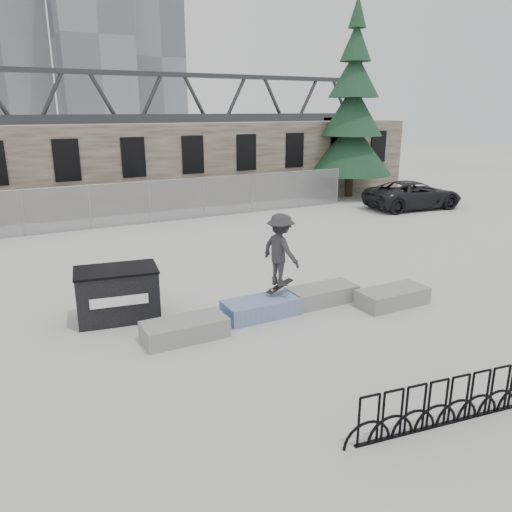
{
  "coord_description": "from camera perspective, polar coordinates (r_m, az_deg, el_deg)",
  "views": [
    {
      "loc": [
        -6.48,
        -10.52,
        5.26
      ],
      "look_at": [
        -0.21,
        1.31,
        1.3
      ],
      "focal_mm": 35.0,
      "sensor_mm": 36.0,
      "label": 1
    }
  ],
  "objects": [
    {
      "name": "spruce_tree",
      "position": [
        31.57,
        10.93,
        14.95
      ],
      "size": [
        5.05,
        5.05,
        11.5
      ],
      "color": "#38281E",
      "rests_on": "ground"
    },
    {
      "name": "dumpster",
      "position": [
        13.38,
        -15.53,
        -4.16
      ],
      "size": [
        2.23,
        1.57,
        1.36
      ],
      "rotation": [
        0.0,
        0.0,
        -0.16
      ],
      "color": "black",
      "rests_on": "ground"
    },
    {
      "name": "planter_center_right",
      "position": [
        14.2,
        7.5,
        -4.32
      ],
      "size": [
        2.0,
        0.9,
        0.47
      ],
      "color": "gray",
      "rests_on": "ground"
    },
    {
      "name": "truss_bridge",
      "position": [
        67.57,
        -14.28,
        15.04
      ],
      "size": [
        70.0,
        3.0,
        9.8
      ],
      "color": "#2D3033",
      "rests_on": "ground"
    },
    {
      "name": "chainlink_fence",
      "position": [
        24.28,
        -12.06,
        6.1
      ],
      "size": [
        22.06,
        0.06,
        2.02
      ],
      "color": "gray",
      "rests_on": "ground"
    },
    {
      "name": "suv",
      "position": [
        28.74,
        17.54,
        6.7
      ],
      "size": [
        5.67,
        3.07,
        1.51
      ],
      "primitive_type": "imported",
      "rotation": [
        0.0,
        0.0,
        1.47
      ],
      "color": "black",
      "rests_on": "ground"
    },
    {
      "name": "stone_wall",
      "position": [
        27.7,
        -14.42,
        9.74
      ],
      "size": [
        36.0,
        2.58,
        4.5
      ],
      "color": "brown",
      "rests_on": "ground"
    },
    {
      "name": "bike_rack",
      "position": [
        9.75,
        23.17,
        -14.63
      ],
      "size": [
        4.9,
        0.73,
        0.9
      ],
      "rotation": [
        0.0,
        0.0,
        -0.14
      ],
      "color": "black",
      "rests_on": "ground"
    },
    {
      "name": "skyline_towers",
      "position": [
        105.63,
        -26.96,
        23.3
      ],
      "size": [
        58.0,
        28.0,
        48.0
      ],
      "color": "slate",
      "rests_on": "ground"
    },
    {
      "name": "planter_offset",
      "position": [
        14.43,
        15.35,
        -4.44
      ],
      "size": [
        2.0,
        0.9,
        0.47
      ],
      "color": "gray",
      "rests_on": "ground"
    },
    {
      "name": "planter_far_left",
      "position": [
        12.08,
        -8.13,
        -8.19
      ],
      "size": [
        2.0,
        0.9,
        0.47
      ],
      "color": "gray",
      "rests_on": "ground"
    },
    {
      "name": "ground",
      "position": [
        13.43,
        3.45,
        -6.62
      ],
      "size": [
        120.0,
        120.0,
        0.0
      ],
      "primitive_type": "plane",
      "color": "beige",
      "rests_on": "ground"
    },
    {
      "name": "skateboarder",
      "position": [
        13.11,
        2.82,
        0.68
      ],
      "size": [
        0.97,
        1.38,
        2.11
      ],
      "rotation": [
        0.0,
        0.0,
        1.78
      ],
      "color": "#2D2C2F",
      "rests_on": "ground"
    },
    {
      "name": "planter_center_left",
      "position": [
        13.18,
        0.57,
        -5.85
      ],
      "size": [
        2.0,
        0.9,
        0.47
      ],
      "color": "#395FAD",
      "rests_on": "ground"
    }
  ]
}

